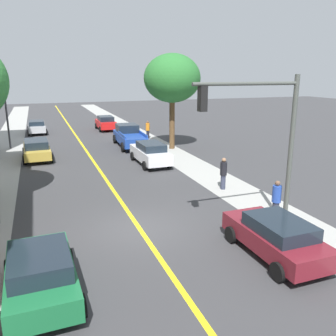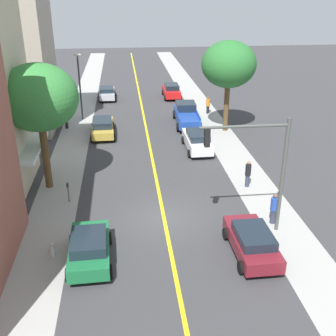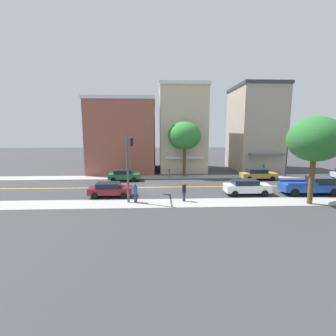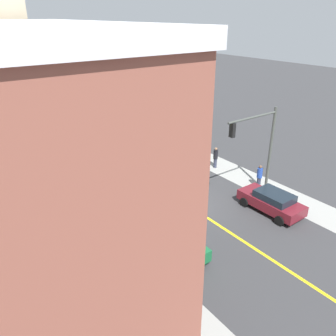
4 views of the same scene
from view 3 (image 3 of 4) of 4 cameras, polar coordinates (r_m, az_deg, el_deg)
name	(u,v)px [view 3 (image 3 of 4)]	position (r m, az deg, el deg)	size (l,w,h in m)	color
ground_plane	(150,187)	(28.52, -4.33, -4.62)	(140.00, 140.00, 0.00)	#38383A
sidewalk_left	(151,177)	(34.76, -3.99, -2.17)	(2.72, 126.00, 0.01)	#9E9E99
sidewalk_right	(148,203)	(22.36, -4.85, -8.42)	(2.72, 126.00, 0.01)	#9E9E99
road_centerline_stripe	(150,187)	(28.52, -4.33, -4.62)	(0.20, 126.00, 0.00)	yellow
pale_office_building	(124,136)	(41.17, -10.54, 7.64)	(11.20, 10.66, 11.72)	#935142
corner_shop_building	(182,129)	(40.96, 3.30, 9.32)	(10.59, 7.68, 13.95)	beige
tan_rowhouse	(254,128)	(44.03, 20.00, 8.90)	(10.77, 7.38, 14.15)	#A39989
street_tree_left_near	(315,139)	(24.88, 31.85, 5.85)	(4.71, 4.71, 7.94)	brown
street_tree_right_corner	(185,136)	(35.04, 3.99, 7.70)	(4.83, 4.83, 8.03)	brown
fire_hydrant	(131,175)	(34.30, -8.98, -1.79)	(0.44, 0.24, 0.75)	silver
parking_meter	(169,172)	(33.84, 0.32, -1.01)	(0.12, 0.18, 1.27)	#4C4C51
traffic_light_mast	(129,156)	(23.42, -9.31, 2.83)	(4.53, 0.32, 6.29)	#474C47
street_lamp	(287,150)	(38.78, 26.71, 3.89)	(0.70, 0.36, 6.32)	#38383D
white_sedan_right_curb	(247,187)	(26.39, 18.32, -4.30)	(2.00, 4.69, 1.59)	silver
gold_sedan_left_curb	(258,174)	(34.96, 20.74, -1.35)	(2.16, 4.84, 1.51)	#B29338
maroon_sedan_right_curb	(110,189)	(25.01, -13.71, -4.97)	(2.07, 4.32, 1.44)	maroon
green_sedan_left_curb	(124,175)	(32.51, -10.53, -1.66)	(2.17, 4.16, 1.50)	#196638
blue_pickup_truck	(311,186)	(29.36, 31.16, -3.65)	(2.45, 6.00, 1.86)	#1E429E
pedestrian_black_shirt	(184,191)	(22.73, 3.87, -5.63)	(0.38, 0.38, 1.81)	#33384C
pedestrian_teal_shirt	(264,169)	(38.96, 22.01, -0.24)	(0.37, 0.37, 1.75)	black
pedestrian_blue_shirt	(135,192)	(22.59, -7.82, -5.82)	(0.39, 0.39, 1.79)	#33384C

